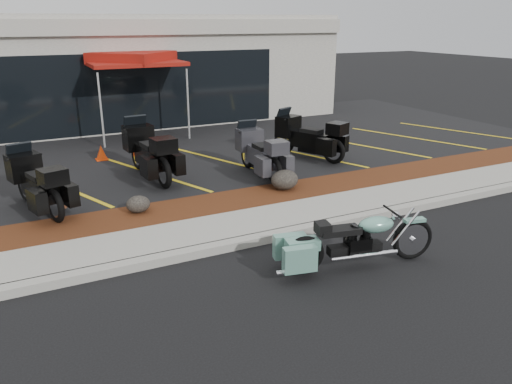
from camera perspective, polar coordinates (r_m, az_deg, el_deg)
ground at (r=8.07m, az=-1.52°, el=-9.20°), size 90.00×90.00×0.00m
curb at (r=8.77m, az=-4.02°, el=-6.25°), size 24.00×0.25×0.15m
sidewalk at (r=9.37m, az=-5.67°, el=-4.60°), size 24.00×1.20×0.15m
mulch_bed at (r=10.42m, az=-8.04°, el=-2.17°), size 24.00×1.20×0.16m
upper_lot at (r=15.42m, az=-14.53°, el=4.40°), size 26.00×9.60×0.15m
dealership_building at (r=21.21m, az=-18.76°, el=13.20°), size 18.00×8.16×4.00m
boulder_mid at (r=10.25m, az=-13.33°, el=-1.36°), size 0.48×0.40×0.34m
boulder_right at (r=11.34m, az=3.28°, el=1.41°), size 0.64×0.53×0.45m
hero_cruiser at (r=8.68m, az=17.50°, el=-4.54°), size 2.78×1.20×0.95m
touring_black_front at (r=11.56m, az=-25.10°, el=2.04°), size 1.43×2.35×1.28m
touring_black_mid at (r=13.09m, az=-13.46°, el=5.48°), size 1.16×2.52×1.42m
touring_grey at (r=12.92m, az=-1.00°, el=5.50°), size 0.90×2.22×1.27m
touring_black_rear at (r=14.38m, az=3.25°, el=7.00°), size 1.72×2.45×1.34m
traffic_cone at (r=14.46m, az=-17.26°, el=4.33°), size 0.40×0.40×0.40m
popup_canopy at (r=17.11m, az=-13.94°, el=14.47°), size 3.59×3.59×2.71m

